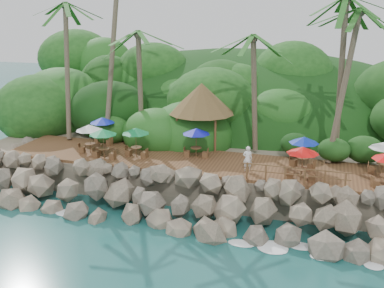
% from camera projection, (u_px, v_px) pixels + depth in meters
% --- Properties ---
extents(ground, '(140.00, 140.00, 0.00)m').
position_uv_depth(ground, '(160.00, 232.00, 24.64)').
color(ground, '#19514F').
rests_on(ground, ground).
extents(land_base, '(32.00, 25.20, 2.10)m').
position_uv_depth(land_base, '(225.00, 138.00, 38.99)').
color(land_base, gray).
rests_on(land_base, ground).
extents(jungle_hill, '(44.80, 28.00, 15.40)m').
position_uv_depth(jungle_hill, '(241.00, 129.00, 46.16)').
color(jungle_hill, '#143811').
rests_on(jungle_hill, ground).
extents(seawall, '(29.00, 4.00, 2.30)m').
position_uv_depth(seawall, '(172.00, 199.00, 26.14)').
color(seawall, gray).
rests_on(seawall, ground).
extents(terrace, '(26.00, 5.00, 0.20)m').
position_uv_depth(terrace, '(192.00, 161.00, 29.50)').
color(terrace, brown).
rests_on(terrace, land_base).
extents(jungle_foliage, '(44.00, 16.00, 12.00)m').
position_uv_depth(jungle_foliage, '(222.00, 153.00, 38.37)').
color(jungle_foliage, '#143811').
rests_on(jungle_foliage, ground).
extents(foam_line, '(25.20, 0.80, 0.06)m').
position_uv_depth(foam_line, '(162.00, 229.00, 24.90)').
color(foam_line, white).
rests_on(foam_line, ground).
extents(palms, '(25.82, 6.75, 15.06)m').
position_uv_depth(palms, '(203.00, 4.00, 29.33)').
color(palms, brown).
rests_on(palms, ground).
extents(palapa, '(4.74, 4.74, 4.60)m').
position_uv_depth(palapa, '(202.00, 98.00, 31.72)').
color(palapa, brown).
rests_on(palapa, ground).
extents(dining_clusters, '(21.04, 5.07, 2.03)m').
position_uv_depth(dining_clusters, '(214.00, 138.00, 28.38)').
color(dining_clusters, brown).
rests_on(dining_clusters, terrace).
extents(railing, '(6.10, 0.10, 1.00)m').
position_uv_depth(railing, '(295.00, 174.00, 25.22)').
color(railing, brown).
rests_on(railing, terrace).
extents(waiter, '(0.65, 0.50, 1.58)m').
position_uv_depth(waiter, '(248.00, 159.00, 27.24)').
color(waiter, white).
rests_on(waiter, terrace).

